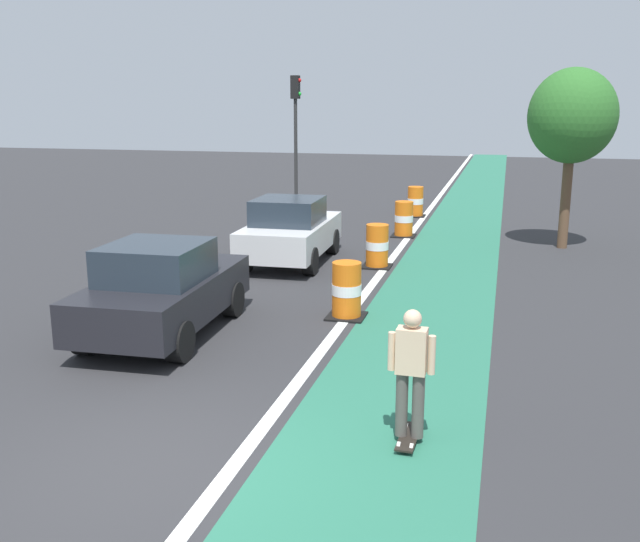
{
  "coord_description": "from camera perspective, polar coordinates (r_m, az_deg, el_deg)",
  "views": [
    {
      "loc": [
        3.73,
        -6.56,
        4.05
      ],
      "look_at": [
        0.58,
        5.41,
        1.1
      ],
      "focal_mm": 39.7,
      "sensor_mm": 36.0,
      "label": 1
    }
  ],
  "objects": [
    {
      "name": "traffic_barrel_front",
      "position": [
        13.6,
        2.16,
        -1.6
      ],
      "size": [
        0.73,
        0.73,
        1.09
      ],
      "color": "orange",
      "rests_on": "ground"
    },
    {
      "name": "skateboarder_on_lane",
      "position": [
        8.62,
        7.34,
        -8.07
      ],
      "size": [
        0.57,
        0.81,
        1.69
      ],
      "color": "black",
      "rests_on": "ground"
    },
    {
      "name": "traffic_light_corner",
      "position": [
        28.99,
        -1.97,
        12.32
      ],
      "size": [
        0.41,
        0.32,
        5.1
      ],
      "color": "#2D2D2D",
      "rests_on": "ground"
    },
    {
      "name": "traffic_barrel_mid",
      "position": [
        17.83,
        4.63,
        1.99
      ],
      "size": [
        0.73,
        0.73,
        1.09
      ],
      "color": "orange",
      "rests_on": "ground"
    },
    {
      "name": "traffic_barrel_far",
      "position": [
        26.06,
        7.69,
        5.54
      ],
      "size": [
        0.73,
        0.73,
        1.09
      ],
      "color": "orange",
      "rests_on": "ground"
    },
    {
      "name": "traffic_barrel_back",
      "position": [
        22.08,
        6.77,
        4.15
      ],
      "size": [
        0.73,
        0.73,
        1.09
      ],
      "color": "orange",
      "rests_on": "ground"
    },
    {
      "name": "street_tree_sidewalk",
      "position": [
        21.05,
        19.67,
        11.61
      ],
      "size": [
        2.4,
        2.4,
        5.0
      ],
      "color": "brown",
      "rests_on": "ground"
    },
    {
      "name": "bike_lane_strip",
      "position": [
        19.04,
        10.42,
        0.92
      ],
      "size": [
        2.5,
        80.0,
        0.01
      ],
      "primitive_type": "cube",
      "color": "#286B51",
      "rests_on": "ground"
    },
    {
      "name": "lane_divider_stripe",
      "position": [
        19.21,
        5.96,
        1.18
      ],
      "size": [
        0.2,
        80.0,
        0.01
      ],
      "primitive_type": "cube",
      "color": "silver",
      "rests_on": "ground"
    },
    {
      "name": "parked_sedan_nearest",
      "position": [
        12.8,
        -12.59,
        -1.48
      ],
      "size": [
        2.05,
        4.17,
        1.7
      ],
      "color": "black",
      "rests_on": "ground"
    },
    {
      "name": "parked_sedan_second",
      "position": [
        18.25,
        -2.4,
        3.25
      ],
      "size": [
        2.02,
        4.15,
        1.7
      ],
      "color": "silver",
      "rests_on": "ground"
    },
    {
      "name": "ground_plane",
      "position": [
        8.57,
        -13.53,
        -15.23
      ],
      "size": [
        100.0,
        100.0,
        0.0
      ],
      "primitive_type": "plane",
      "color": "#2D2D30"
    }
  ]
}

